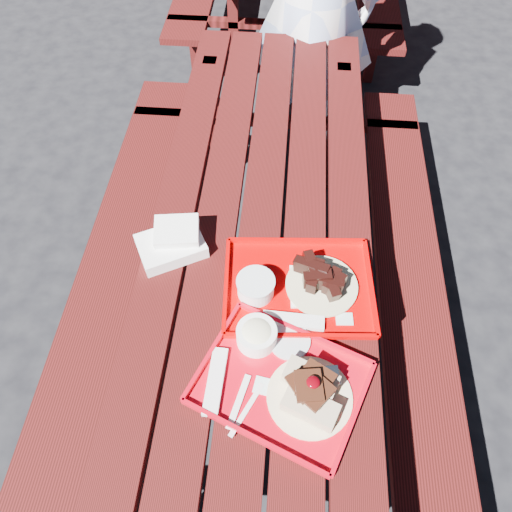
# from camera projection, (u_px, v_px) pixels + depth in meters

# --- Properties ---
(ground) EXTENTS (60.00, 60.00, 0.00)m
(ground) POSITION_uv_depth(u_px,v_px,m) (259.00, 334.00, 2.27)
(ground) COLOR black
(ground) RESTS_ON ground
(picnic_table_near) EXTENTS (1.41, 2.40, 0.75)m
(picnic_table_near) POSITION_uv_depth(u_px,v_px,m) (259.00, 264.00, 1.81)
(picnic_table_near) COLOR #420C0C
(picnic_table_near) RESTS_ON ground
(near_tray) EXTENTS (0.52, 0.47, 0.14)m
(near_tray) POSITION_uv_depth(u_px,v_px,m) (284.00, 374.00, 1.34)
(near_tray) COLOR red
(near_tray) RESTS_ON picnic_table_near
(far_tray) EXTENTS (0.47, 0.38, 0.08)m
(far_tray) POSITION_uv_depth(u_px,v_px,m) (296.00, 287.00, 1.51)
(far_tray) COLOR #BC0001
(far_tray) RESTS_ON picnic_table_near
(white_cloth) EXTENTS (0.25, 0.23, 0.08)m
(white_cloth) POSITION_uv_depth(u_px,v_px,m) (173.00, 242.00, 1.59)
(white_cloth) COLOR white
(white_cloth) RESTS_ON picnic_table_near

